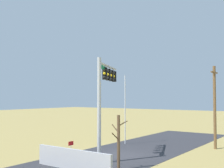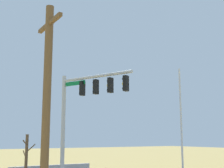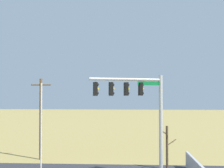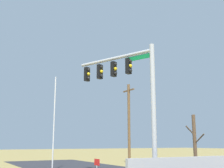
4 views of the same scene
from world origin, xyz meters
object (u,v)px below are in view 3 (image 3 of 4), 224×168
Objects in this scene: flagpole at (41,136)px; utility_pole at (41,117)px; bare_tree at (167,147)px; signal_mast at (141,105)px.

flagpole is 0.92× the size of utility_pole.
utility_pole is 2.13× the size of bare_tree.
utility_pole is at bearing 147.73° from signal_mast.
flagpole reaches higher than bare_tree.
flagpole is 8.67m from utility_pole.
signal_mast is 5.18m from bare_tree.
bare_tree is (2.33, 2.89, -3.61)m from signal_mast.
flagpole is at bearing -149.31° from bare_tree.
signal_mast is 2.14× the size of bare_tree.
bare_tree is at bearing 30.69° from flagpole.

